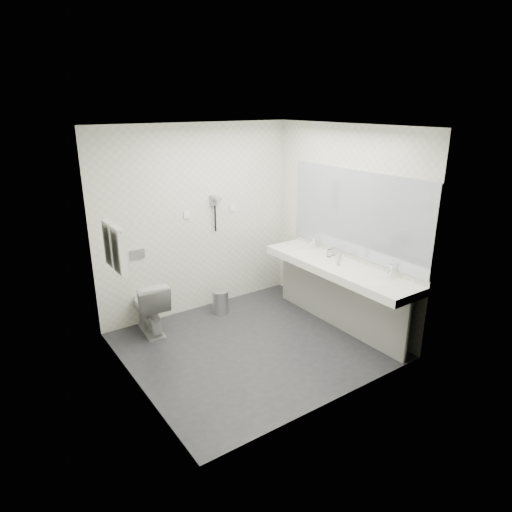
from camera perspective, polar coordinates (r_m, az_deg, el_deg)
floor at (r=5.41m, az=-0.41°, el=-11.30°), size 2.80×2.80×0.00m
ceiling at (r=4.68m, az=-0.48°, el=16.17°), size 2.80×2.80×0.00m
wall_back at (r=5.98m, az=-7.51°, el=4.50°), size 2.80×0.00×2.80m
wall_front at (r=3.96m, az=10.25°, el=-3.28°), size 2.80×0.00×2.80m
wall_left at (r=4.31m, az=-15.99°, el=-1.84°), size 0.00×2.60×2.60m
wall_right at (r=5.78m, az=11.13°, el=3.78°), size 0.00×2.60×2.60m
vanity_counter at (r=5.59m, az=10.31°, el=-1.53°), size 0.55×2.20×0.10m
vanity_panel at (r=5.77m, az=10.25°, el=-5.43°), size 0.03×2.15×0.75m
vanity_post_near at (r=5.19m, az=18.64°, el=-9.07°), size 0.06×0.06×0.75m
vanity_post_far at (r=6.49m, az=4.00°, el=-2.32°), size 0.06×0.06×0.75m
mirror at (r=5.58m, az=12.61°, el=5.28°), size 0.02×2.20×1.05m
basin_near at (r=5.17m, az=15.39°, el=-3.21°), size 0.40×0.31×0.05m
basin_far at (r=6.02m, az=6.00°, el=0.55°), size 0.40×0.31×0.05m
faucet_near at (r=5.29m, az=16.85°, el=-1.83°), size 0.04×0.04×0.15m
faucet_far at (r=6.12m, az=7.42°, el=1.68°), size 0.04×0.04×0.15m
soap_bottle_a at (r=5.68m, az=10.48°, el=-0.03°), size 0.06×0.06×0.12m
soap_bottle_b at (r=5.71m, az=10.49°, el=-0.05°), size 0.09×0.09×0.10m
soap_bottle_c at (r=5.53m, az=10.42°, el=-0.48°), size 0.06×0.06×0.13m
glass_left at (r=5.87m, az=9.84°, el=0.59°), size 0.07×0.07×0.11m
glass_right at (r=5.81m, az=9.30°, el=0.36°), size 0.06×0.06×0.10m
toilet at (r=5.72m, az=-13.47°, el=-6.21°), size 0.44×0.71×0.69m
flush_plate at (r=5.73m, az=-14.86°, el=0.23°), size 0.18×0.02×0.12m
pedal_bin at (r=6.14m, az=-4.55°, el=-5.90°), size 0.29×0.29×0.31m
bin_lid at (r=6.07m, az=-4.59°, el=-4.53°), size 0.22×0.22×0.02m
towel_rail at (r=4.74m, az=-17.97°, el=3.64°), size 0.02×0.62×0.02m
towel_near at (r=4.68m, az=-17.07°, el=0.71°), size 0.07×0.24×0.48m
towel_far at (r=4.93m, az=-18.10°, el=1.54°), size 0.07×0.24×0.48m
dryer_cradle at (r=6.01m, az=-5.35°, el=7.10°), size 0.10×0.04×0.14m
dryer_barrel at (r=5.95m, az=-5.03°, el=7.28°), size 0.08×0.14×0.08m
dryer_cord at (r=6.05m, az=-5.21°, el=4.77°), size 0.02×0.02×0.35m
switch_plate_a at (r=5.88m, az=-8.80°, el=5.19°), size 0.09×0.02×0.09m
switch_plate_b at (r=6.21m, az=-2.98°, el=6.12°), size 0.09×0.02×0.09m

